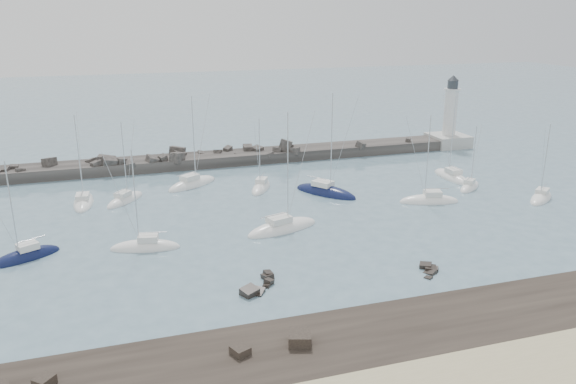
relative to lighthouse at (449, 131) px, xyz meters
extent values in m
plane|color=slate|center=(-47.00, -38.00, -3.09)|extent=(400.00, 400.00, 0.00)
cube|color=black|center=(-47.00, -60.00, -3.09)|extent=(140.00, 12.00, 0.70)
cube|color=black|center=(-50.49, -58.06, -2.28)|extent=(2.25, 2.35, 0.93)
cube|color=black|center=(-55.31, -58.10, -2.43)|extent=(1.65, 1.71, 0.62)
cube|color=black|center=(-69.27, -57.81, -2.37)|extent=(1.70, 1.71, 0.74)
cube|color=black|center=(-50.33, -47.46, -3.05)|extent=(0.86, 0.88, 0.61)
cube|color=black|center=(-49.94, -46.89, -2.93)|extent=(1.17, 1.08, 0.86)
cube|color=black|center=(-51.46, -48.31, -3.13)|extent=(1.77, 1.89, 1.01)
cube|color=black|center=(-49.73, -45.64, -2.91)|extent=(1.32, 1.38, 0.74)
cube|color=black|center=(-49.60, -45.37, -2.80)|extent=(0.98, 1.06, 0.76)
cube|color=black|center=(-52.25, -48.47, -2.84)|extent=(1.96, 2.00, 1.21)
cube|color=black|center=(-33.52, -49.43, -3.18)|extent=(1.49, 1.50, 0.97)
cube|color=black|center=(-33.11, -48.71, -3.14)|extent=(1.54, 1.52, 1.03)
cube|color=black|center=(-34.31, -50.40, -3.17)|extent=(0.98, 1.00, 0.48)
cube|color=black|center=(-32.73, -48.97, -3.11)|extent=(1.14, 1.06, 0.79)
cube|color=black|center=(-33.33, -48.18, -3.05)|extent=(1.67, 1.58, 0.98)
cube|color=#322F2C|center=(-54.50, 0.00, -2.89)|extent=(115.00, 6.00, 3.20)
cube|color=#322F2C|center=(-32.75, -2.44, -1.20)|extent=(2.00, 2.09, 1.49)
cube|color=#322F2C|center=(-46.01, 0.98, -1.35)|extent=(1.82, 2.02, 1.41)
cube|color=#322F2C|center=(-40.52, 1.20, -1.10)|extent=(1.74, 1.97, 1.75)
cube|color=#322F2C|center=(-53.93, -2.18, -0.98)|extent=(2.21, 2.02, 2.05)
cube|color=#322F2C|center=(-55.79, -1.94, -0.88)|extent=(1.71, 1.84, 1.54)
cube|color=#322F2C|center=(-20.06, -2.45, -1.01)|extent=(2.00, 2.03, 1.74)
cube|color=#322F2C|center=(-64.30, -2.01, -0.85)|extent=(2.65, 2.50, 2.23)
cube|color=#322F2C|center=(-57.58, -1.84, -1.23)|extent=(2.45, 2.50, 2.24)
cube|color=#322F2C|center=(-65.26, -0.48, -0.96)|extent=(2.32, 2.38, 1.97)
cube|color=#322F2C|center=(-9.63, -1.27, -1.00)|extent=(1.35, 1.41, 0.96)
cube|color=#322F2C|center=(-34.08, -0.90, -0.51)|extent=(3.17, 2.76, 2.87)
cube|color=#322F2C|center=(-37.36, -2.34, -1.60)|extent=(1.73, 1.59, 1.34)
cube|color=#322F2C|center=(-52.89, 2.06, -0.74)|extent=(3.19, 2.87, 1.96)
cube|color=#322F2C|center=(-33.14, 1.44, -1.22)|extent=(2.68, 2.68, 1.88)
cube|color=#322F2C|center=(-66.28, -1.90, -1.16)|extent=(2.28, 2.00, 1.65)
cube|color=#322F2C|center=(-73.56, 0.40, -0.97)|extent=(2.51, 2.72, 2.19)
cube|color=#322F2C|center=(-48.91, 1.50, -1.38)|extent=(1.23, 1.28, 1.14)
cube|color=#322F2C|center=(-38.92, 0.51, -1.18)|extent=(2.34, 2.46, 1.49)
cube|color=#322F2C|center=(-42.76, -0.64, -1.57)|extent=(1.56, 1.55, 0.83)
cube|color=#322F2C|center=(-61.03, -2.46, -1.36)|extent=(1.62, 1.60, 1.53)
cube|color=#322F2C|center=(-35.69, -1.32, -1.13)|extent=(2.14, 2.08, 1.41)
cube|color=#322F2C|center=(-52.66, 1.04, -1.31)|extent=(2.46, 2.52, 1.88)
cube|color=#322F2C|center=(-53.40, -2.23, -0.93)|extent=(2.71, 2.78, 2.05)
cube|color=#322F2C|center=(-74.09, 2.32, -1.15)|extent=(1.60, 1.54, 1.23)
cube|color=#322F2C|center=(-33.94, -1.20, -1.05)|extent=(1.40, 1.54, 1.25)
cube|color=#322F2C|center=(-62.62, -1.82, -1.08)|extent=(2.32, 2.28, 1.62)
cube|color=#322F2C|center=(-56.83, -1.82, -1.46)|extent=(1.23, 1.20, 1.08)
cube|color=#322F2C|center=(-78.82, 0.24, -1.13)|extent=(1.29, 1.11, 0.94)
cube|color=#322F2C|center=(-77.68, -1.76, -1.35)|extent=(1.73, 1.61, 1.28)
cube|color=#322F2C|center=(-43.99, 1.97, -1.12)|extent=(1.87, 1.95, 1.46)
cube|color=#322F2C|center=(-67.20, 0.98, -1.20)|extent=(2.10, 2.05, 1.20)
cube|color=#322F2C|center=(-79.86, -0.85, -1.27)|extent=(1.36, 1.66, 1.30)
cube|color=#ADADA8|center=(0.00, 0.00, -2.29)|extent=(7.00, 7.00, 3.00)
cylinder|color=white|center=(0.00, 0.00, 3.71)|extent=(2.50, 2.50, 9.00)
cylinder|color=white|center=(0.00, 0.00, 8.13)|extent=(3.20, 3.20, 0.25)
cylinder|color=#31363B|center=(0.00, 0.00, 9.01)|extent=(2.00, 2.00, 1.60)
cone|color=#31363B|center=(0.00, 0.00, 10.31)|extent=(2.20, 2.20, 1.00)
ellipsoid|color=white|center=(-68.07, -15.69, -3.04)|extent=(3.04, 8.59, 2.02)
cube|color=white|center=(-68.09, -16.12, -1.88)|extent=(1.82, 2.45, 0.61)
cylinder|color=silver|center=(-68.03, -15.02, 3.54)|extent=(0.10, 0.10, 11.44)
cylinder|color=silver|center=(-68.11, -16.71, -1.32)|extent=(0.25, 3.39, 0.09)
ellipsoid|color=#0E163D|center=(-73.44, -33.29, -3.04)|extent=(7.68, 5.50, 2.11)
cube|color=white|center=(-73.11, -33.12, -1.78)|extent=(2.55, 2.30, 0.74)
cylinder|color=silver|center=(-73.97, -33.56, 2.89)|extent=(0.13, 0.13, 10.07)
cylinder|color=silver|center=(-72.65, -32.87, -1.09)|extent=(2.69, 1.47, 0.11)
ellipsoid|color=white|center=(-62.50, -16.40, -3.04)|extent=(6.55, 7.43, 1.95)
cube|color=white|center=(-62.73, -16.70, -1.90)|extent=(2.52, 2.62, 0.63)
cylinder|color=silver|center=(-62.12, -15.93, 2.92)|extent=(0.11, 0.11, 10.26)
cylinder|color=silver|center=(-63.06, -17.12, -1.31)|extent=(1.95, 2.44, 0.09)
ellipsoid|color=white|center=(-52.37, -11.67, -3.04)|extent=(9.29, 7.63, 2.36)
cube|color=white|center=(-52.76, -11.93, -1.66)|extent=(3.20, 3.02, 0.75)
cylinder|color=silver|center=(-51.76, -11.25, 4.23)|extent=(0.13, 0.13, 12.54)
cylinder|color=silver|center=(-53.29, -12.30, -0.97)|extent=(3.13, 2.19, 0.11)
ellipsoid|color=white|center=(-60.91, -34.43, -3.04)|extent=(8.10, 3.88, 2.09)
cube|color=white|center=(-60.53, -34.51, -1.80)|extent=(2.44, 1.96, 0.70)
cylinder|color=silver|center=(-61.52, -34.31, 3.10)|extent=(0.12, 0.12, 10.50)
cylinder|color=silver|center=(-59.99, -34.61, -1.15)|extent=(3.07, 0.71, 0.10)
ellipsoid|color=white|center=(-42.74, -16.53, -3.04)|extent=(5.45, 7.53, 2.01)
cube|color=white|center=(-42.57, -16.21, -1.84)|extent=(2.27, 2.50, 0.68)
cylinder|color=silver|center=(-43.01, -17.05, 2.76)|extent=(0.12, 0.12, 9.88)
cylinder|color=silver|center=(-42.33, -15.75, -1.21)|extent=(1.46, 2.63, 0.10)
ellipsoid|color=white|center=(-44.47, -33.46, -3.04)|extent=(10.31, 5.81, 2.42)
cube|color=white|center=(-44.94, -33.61, -1.64)|extent=(3.22, 2.71, 0.75)
cylinder|color=silver|center=(-43.72, -33.23, 4.63)|extent=(0.13, 0.13, 13.29)
cylinder|color=silver|center=(-45.60, -33.81, -0.95)|extent=(3.80, 1.26, 0.11)
ellipsoid|color=#0E163D|center=(-34.27, -21.61, -3.04)|extent=(8.53, 9.99, 2.48)
cube|color=white|center=(-34.57, -21.20, -1.61)|extent=(3.32, 3.49, 0.76)
cylinder|color=silver|center=(-33.79, -22.26, 4.83)|extent=(0.13, 0.13, 13.64)
cylinder|color=silver|center=(-34.99, -20.63, -0.90)|extent=(2.49, 3.31, 0.11)
ellipsoid|color=white|center=(-21.84, -29.62, -3.04)|extent=(8.76, 4.68, 2.19)
cube|color=white|center=(-21.44, -29.73, -1.75)|extent=(2.70, 2.24, 0.71)
cylinder|color=silver|center=(-22.49, -29.45, 3.54)|extent=(0.12, 0.12, 11.30)
cylinder|color=silver|center=(-20.87, -29.88, -1.09)|extent=(3.26, 0.97, 0.10)
ellipsoid|color=white|center=(-12.15, -20.16, -3.04)|extent=(2.83, 8.94, 2.25)
cube|color=white|center=(-12.15, -20.60, -1.73)|extent=(1.82, 2.51, 0.71)
cylinder|color=silver|center=(-12.16, -19.44, 3.94)|extent=(0.12, 0.12, 12.04)
cylinder|color=silver|center=(-12.15, -21.23, -1.06)|extent=(0.13, 3.57, 0.10)
ellipsoid|color=white|center=(-5.91, -33.18, -3.04)|extent=(7.40, 6.33, 1.91)
cube|color=white|center=(-5.61, -32.95, -1.92)|extent=(2.58, 2.46, 0.61)
cylinder|color=silver|center=(-6.40, -33.53, 2.83)|extent=(0.10, 0.10, 10.12)
cylinder|color=silver|center=(-5.19, -32.64, -1.36)|extent=(2.46, 1.85, 0.09)
ellipsoid|color=white|center=(-12.49, -25.60, -3.04)|extent=(6.22, 5.48, 1.84)
cube|color=white|center=(-12.74, -25.80, -1.94)|extent=(2.19, 2.11, 0.65)
cylinder|color=silver|center=(-12.09, -25.29, 2.03)|extent=(0.11, 0.11, 8.58)
cylinder|color=silver|center=(-13.09, -26.07, -1.34)|extent=(2.06, 1.65, 0.09)
camera|label=1|loc=(-62.91, -94.73, 22.25)|focal=35.00mm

